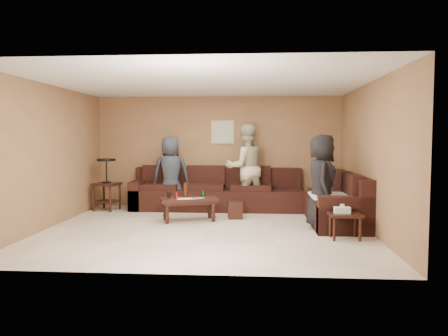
% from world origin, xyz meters
% --- Properties ---
extents(room, '(5.60, 5.50, 2.50)m').
position_xyz_m(room, '(0.00, 0.00, 1.66)').
color(room, beige).
rests_on(room, ground).
extents(sectional_sofa, '(4.65, 2.90, 0.97)m').
position_xyz_m(sectional_sofa, '(0.81, 1.52, 0.33)').
color(sectional_sofa, black).
rests_on(sectional_sofa, ground).
extents(coffee_table, '(1.16, 0.81, 0.72)m').
position_xyz_m(coffee_table, '(-0.41, 0.73, 0.38)').
color(coffee_table, black).
rests_on(coffee_table, ground).
extents(end_table_left, '(0.58, 0.58, 1.12)m').
position_xyz_m(end_table_left, '(-2.37, 1.81, 0.59)').
color(end_table_left, black).
rests_on(end_table_left, ground).
extents(side_table_right, '(0.50, 0.42, 0.55)m').
position_xyz_m(side_table_right, '(2.23, -0.57, 0.36)').
color(side_table_right, black).
rests_on(side_table_right, ground).
extents(waste_bin, '(0.31, 0.31, 0.33)m').
position_xyz_m(waste_bin, '(0.45, 1.04, 0.17)').
color(waste_bin, black).
rests_on(waste_bin, ground).
extents(wall_art, '(0.52, 0.04, 0.52)m').
position_xyz_m(wall_art, '(0.10, 2.48, 1.70)').
color(wall_art, tan).
rests_on(wall_art, ground).
extents(person_left, '(0.85, 0.61, 1.61)m').
position_xyz_m(person_left, '(-0.99, 1.96, 0.81)').
color(person_left, '#2A2F3A').
rests_on(person_left, ground).
extents(person_middle, '(1.09, 0.97, 1.87)m').
position_xyz_m(person_middle, '(0.64, 1.95, 0.93)').
color(person_middle, tan).
rests_on(person_middle, ground).
extents(person_right, '(0.58, 0.83, 1.63)m').
position_xyz_m(person_right, '(1.99, 0.24, 0.82)').
color(person_right, black).
rests_on(person_right, ground).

